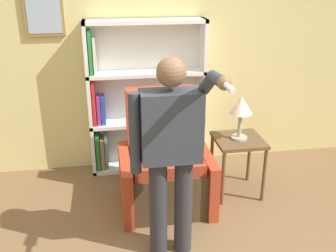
% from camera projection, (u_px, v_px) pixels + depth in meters
% --- Properties ---
extents(wall_back, '(8.00, 0.11, 2.80)m').
position_uv_depth(wall_back, '(155.00, 51.00, 4.54)').
color(wall_back, '#DBCC84').
rests_on(wall_back, ground_plane).
extents(bookcase, '(1.35, 0.28, 1.78)m').
position_uv_depth(bookcase, '(139.00, 100.00, 4.56)').
color(bookcase, white).
rests_on(bookcase, ground_plane).
extents(armchair, '(0.91, 0.81, 1.17)m').
position_uv_depth(armchair, '(165.00, 169.00, 4.02)').
color(armchair, '#4C3823').
rests_on(armchair, ground_plane).
extents(person_standing, '(0.62, 0.78, 1.70)m').
position_uv_depth(person_standing, '(171.00, 148.00, 3.06)').
color(person_standing, '#2D2D33').
rests_on(person_standing, ground_plane).
extents(side_table, '(0.50, 0.50, 0.63)m').
position_uv_depth(side_table, '(238.00, 147.00, 4.14)').
color(side_table, brown).
rests_on(side_table, ground_plane).
extents(table_lamp, '(0.23, 0.23, 0.47)m').
position_uv_depth(table_lamp, '(241.00, 108.00, 3.97)').
color(table_lamp, '#B7B2A8').
rests_on(table_lamp, side_table).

